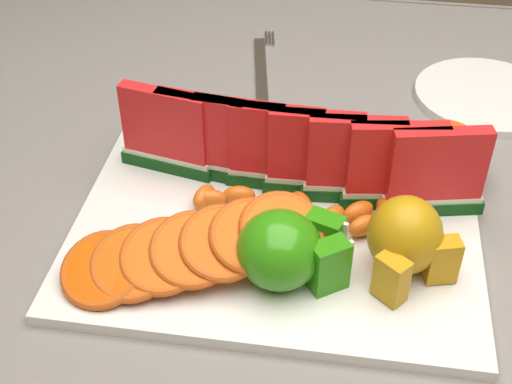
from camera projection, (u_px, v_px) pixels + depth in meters
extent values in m
cube|color=#47281C|center=(372.00, 219.00, 0.77)|extent=(1.40, 0.90, 0.03)
cube|color=#47281C|center=(25.00, 199.00, 1.38)|extent=(0.06, 0.06, 0.72)
cube|color=gray|center=(374.00, 205.00, 0.76)|extent=(1.52, 1.02, 0.01)
cube|color=gray|center=(375.00, 55.00, 1.21)|extent=(1.52, 0.01, 0.20)
cube|color=silver|center=(276.00, 230.00, 0.71)|extent=(0.40, 0.30, 0.01)
ellipsoid|color=#168212|center=(279.00, 250.00, 0.63)|extent=(0.09, 0.09, 0.07)
cube|color=#168212|center=(329.00, 266.00, 0.63)|extent=(0.04, 0.04, 0.05)
cube|color=beige|center=(336.00, 267.00, 0.63)|extent=(0.03, 0.02, 0.05)
cube|color=#168212|center=(324.00, 239.00, 0.66)|extent=(0.04, 0.03, 0.05)
cube|color=beige|center=(331.00, 239.00, 0.66)|extent=(0.03, 0.02, 0.05)
ellipsoid|color=#945B11|center=(405.00, 235.00, 0.64)|extent=(0.09, 0.09, 0.08)
cube|color=#945B11|center=(391.00, 278.00, 0.62)|extent=(0.03, 0.03, 0.05)
cube|color=#945B11|center=(442.00, 260.00, 0.64)|extent=(0.03, 0.03, 0.05)
cylinder|color=silver|center=(486.00, 95.00, 0.91)|extent=(0.21, 0.21, 0.01)
cube|color=silver|center=(261.00, 69.00, 0.97)|extent=(0.04, 0.17, 0.00)
cube|color=silver|center=(266.00, 39.00, 1.04)|extent=(0.01, 0.04, 0.00)
cube|color=silver|center=(270.00, 39.00, 1.04)|extent=(0.01, 0.04, 0.00)
cube|color=silver|center=(273.00, 39.00, 1.04)|extent=(0.01, 0.04, 0.00)
cube|color=#0E340E|center=(168.00, 163.00, 0.78)|extent=(0.11, 0.04, 0.01)
cube|color=silver|center=(168.00, 155.00, 0.77)|extent=(0.10, 0.04, 0.01)
cube|color=red|center=(165.00, 123.00, 0.74)|extent=(0.10, 0.04, 0.08)
cube|color=#0E340E|center=(203.00, 169.00, 0.77)|extent=(0.11, 0.04, 0.01)
cube|color=silver|center=(203.00, 161.00, 0.76)|extent=(0.10, 0.03, 0.01)
cube|color=red|center=(201.00, 129.00, 0.74)|extent=(0.10, 0.03, 0.08)
cube|color=#0E340E|center=(239.00, 174.00, 0.76)|extent=(0.11, 0.03, 0.01)
cube|color=silver|center=(239.00, 167.00, 0.76)|extent=(0.10, 0.03, 0.01)
cube|color=red|center=(239.00, 134.00, 0.73)|extent=(0.10, 0.02, 0.08)
cube|color=#0E340E|center=(276.00, 180.00, 0.75)|extent=(0.11, 0.02, 0.01)
cube|color=silver|center=(276.00, 173.00, 0.75)|extent=(0.10, 0.02, 0.01)
cube|color=red|center=(277.00, 140.00, 0.72)|extent=(0.10, 0.02, 0.08)
cube|color=#0E340E|center=(313.00, 186.00, 0.75)|extent=(0.11, 0.02, 0.01)
cube|color=silver|center=(314.00, 179.00, 0.74)|extent=(0.10, 0.02, 0.01)
cube|color=red|center=(316.00, 146.00, 0.71)|extent=(0.10, 0.02, 0.08)
cube|color=#0E340E|center=(351.00, 192.00, 0.74)|extent=(0.11, 0.03, 0.01)
cube|color=silver|center=(352.00, 185.00, 0.73)|extent=(0.10, 0.03, 0.01)
cube|color=red|center=(356.00, 152.00, 0.70)|extent=(0.10, 0.02, 0.08)
cube|color=#0E340E|center=(390.00, 199.00, 0.73)|extent=(0.11, 0.04, 0.01)
cube|color=silver|center=(391.00, 191.00, 0.72)|extent=(0.10, 0.03, 0.01)
cube|color=red|center=(397.00, 158.00, 0.70)|extent=(0.10, 0.03, 0.08)
cube|color=#0E340E|center=(430.00, 205.00, 0.72)|extent=(0.11, 0.04, 0.01)
cube|color=silver|center=(432.00, 198.00, 0.72)|extent=(0.10, 0.04, 0.01)
cube|color=red|center=(438.00, 164.00, 0.69)|extent=(0.10, 0.04, 0.08)
cylinder|color=#DF5B0B|center=(103.00, 269.00, 0.64)|extent=(0.08, 0.08, 0.03)
torus|color=#BB1A00|center=(103.00, 269.00, 0.64)|extent=(0.09, 0.09, 0.04)
cylinder|color=#DF5B0B|center=(133.00, 263.00, 0.64)|extent=(0.08, 0.08, 0.03)
torus|color=#BB1A00|center=(133.00, 263.00, 0.64)|extent=(0.09, 0.08, 0.04)
cylinder|color=#DF5B0B|center=(163.00, 256.00, 0.64)|extent=(0.07, 0.07, 0.03)
torus|color=#BB1A00|center=(163.00, 256.00, 0.64)|extent=(0.08, 0.08, 0.04)
cylinder|color=#DF5B0B|center=(193.00, 249.00, 0.64)|extent=(0.08, 0.08, 0.03)
torus|color=#BB1A00|center=(193.00, 249.00, 0.64)|extent=(0.09, 0.09, 0.04)
cylinder|color=#DF5B0B|center=(223.00, 242.00, 0.64)|extent=(0.09, 0.09, 0.03)
torus|color=#BB1A00|center=(223.00, 242.00, 0.64)|extent=(0.10, 0.10, 0.04)
cylinder|color=#DF5B0B|center=(252.00, 236.00, 0.64)|extent=(0.09, 0.09, 0.03)
torus|color=#BB1A00|center=(252.00, 236.00, 0.64)|extent=(0.10, 0.10, 0.04)
cylinder|color=#DF5B0B|center=(282.00, 229.00, 0.64)|extent=(0.10, 0.10, 0.03)
torus|color=#BB1A00|center=(282.00, 229.00, 0.64)|extent=(0.11, 0.11, 0.04)
cylinder|color=#DF5B0B|center=(188.00, 138.00, 0.80)|extent=(0.07, 0.07, 0.03)
torus|color=#BB1A00|center=(188.00, 138.00, 0.80)|extent=(0.08, 0.08, 0.03)
cylinder|color=#DF5B0B|center=(230.00, 140.00, 0.79)|extent=(0.07, 0.07, 0.03)
torus|color=#BB1A00|center=(230.00, 140.00, 0.79)|extent=(0.08, 0.08, 0.03)
cylinder|color=#DF5B0B|center=(272.00, 141.00, 0.79)|extent=(0.08, 0.08, 0.03)
torus|color=#BB1A00|center=(272.00, 141.00, 0.79)|extent=(0.09, 0.09, 0.03)
cylinder|color=#DF5B0B|center=(316.00, 143.00, 0.78)|extent=(0.08, 0.08, 0.03)
torus|color=#BB1A00|center=(316.00, 143.00, 0.78)|extent=(0.09, 0.09, 0.03)
cylinder|color=#DF5B0B|center=(360.00, 144.00, 0.77)|extent=(0.09, 0.09, 0.03)
torus|color=#BB1A00|center=(360.00, 144.00, 0.77)|extent=(0.10, 0.10, 0.03)
cylinder|color=#DF5B0B|center=(405.00, 146.00, 0.76)|extent=(0.09, 0.09, 0.03)
torus|color=#BB1A00|center=(405.00, 146.00, 0.76)|extent=(0.10, 0.10, 0.03)
cylinder|color=#DF5B0B|center=(451.00, 148.00, 0.76)|extent=(0.09, 0.09, 0.03)
torus|color=#BB1A00|center=(451.00, 148.00, 0.76)|extent=(0.11, 0.11, 0.03)
ellipsoid|color=red|center=(204.00, 197.00, 0.72)|extent=(0.03, 0.04, 0.02)
ellipsoid|color=red|center=(210.00, 199.00, 0.72)|extent=(0.04, 0.02, 0.02)
ellipsoid|color=red|center=(239.00, 195.00, 0.73)|extent=(0.04, 0.02, 0.02)
ellipsoid|color=red|center=(268.00, 206.00, 0.71)|extent=(0.04, 0.02, 0.02)
ellipsoid|color=red|center=(275.00, 202.00, 0.72)|extent=(0.03, 0.02, 0.02)
ellipsoid|color=red|center=(302.00, 204.00, 0.72)|extent=(0.03, 0.04, 0.02)
ellipsoid|color=red|center=(331.00, 217.00, 0.70)|extent=(0.03, 0.04, 0.02)
ellipsoid|color=red|center=(358.00, 211.00, 0.71)|extent=(0.04, 0.03, 0.02)
ellipsoid|color=red|center=(363.00, 226.00, 0.69)|extent=(0.04, 0.03, 0.02)
ellipsoid|color=red|center=(386.00, 211.00, 0.71)|extent=(0.03, 0.04, 0.02)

